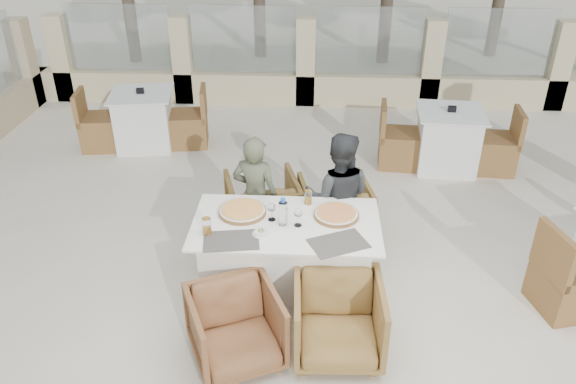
{
  "coord_description": "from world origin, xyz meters",
  "views": [
    {
      "loc": [
        0.18,
        -4.08,
        3.37
      ],
      "look_at": [
        -0.05,
        0.22,
        0.9
      ],
      "focal_mm": 35.0,
      "sensor_mm": 36.0,
      "label": 1
    }
  ],
  "objects_px": {
    "armchair_far_right": "(335,209)",
    "diner_left": "(256,196)",
    "wine_glass_near": "(298,216)",
    "beer_glass_right": "(308,197)",
    "armchair_far_left": "(263,207)",
    "diner_right": "(338,198)",
    "beer_glass_left": "(207,226)",
    "dining_table": "(286,259)",
    "olive_dish": "(261,232)",
    "pizza_left": "(242,210)",
    "wine_glass_centre": "(272,211)",
    "armchair_near_right": "(338,320)",
    "pizza_right": "(336,214)",
    "armchair_near_left": "(236,328)",
    "water_bottle": "(283,212)",
    "bg_table_b": "(447,140)",
    "bg_table_a": "(144,120)"
  },
  "relations": [
    {
      "from": "wine_glass_centre",
      "to": "bg_table_a",
      "type": "bearing_deg",
      "value": 123.35
    },
    {
      "from": "dining_table",
      "to": "wine_glass_centre",
      "type": "bearing_deg",
      "value": 162.4
    },
    {
      "from": "olive_dish",
      "to": "wine_glass_centre",
      "type": "bearing_deg",
      "value": 72.51
    },
    {
      "from": "wine_glass_near",
      "to": "beer_glass_right",
      "type": "bearing_deg",
      "value": 78.0
    },
    {
      "from": "diner_left",
      "to": "armchair_near_left",
      "type": "bearing_deg",
      "value": 103.28
    },
    {
      "from": "olive_dish",
      "to": "pizza_left",
      "type": "bearing_deg",
      "value": 121.45
    },
    {
      "from": "dining_table",
      "to": "diner_right",
      "type": "bearing_deg",
      "value": 53.2
    },
    {
      "from": "wine_glass_near",
      "to": "diner_right",
      "type": "relative_size",
      "value": 0.14
    },
    {
      "from": "wine_glass_centre",
      "to": "diner_left",
      "type": "bearing_deg",
      "value": 108.17
    },
    {
      "from": "beer_glass_left",
      "to": "armchair_near_right",
      "type": "xyz_separation_m",
      "value": [
        1.08,
        -0.48,
        -0.52
      ]
    },
    {
      "from": "armchair_far_left",
      "to": "diner_right",
      "type": "distance_m",
      "value": 0.9
    },
    {
      "from": "armchair_far_right",
      "to": "diner_left",
      "type": "distance_m",
      "value": 0.89
    },
    {
      "from": "pizza_left",
      "to": "armchair_near_right",
      "type": "xyz_separation_m",
      "value": [
        0.83,
        -0.82,
        -0.47
      ]
    },
    {
      "from": "armchair_near_right",
      "to": "diner_right",
      "type": "relative_size",
      "value": 0.53
    },
    {
      "from": "pizza_left",
      "to": "wine_glass_centre",
      "type": "relative_size",
      "value": 2.28
    },
    {
      "from": "olive_dish",
      "to": "armchair_near_left",
      "type": "xyz_separation_m",
      "value": [
        -0.15,
        -0.62,
        -0.48
      ]
    },
    {
      "from": "beer_glass_left",
      "to": "diner_right",
      "type": "bearing_deg",
      "value": 36.58
    },
    {
      "from": "wine_glass_centre",
      "to": "pizza_right",
      "type": "bearing_deg",
      "value": 8.66
    },
    {
      "from": "diner_left",
      "to": "diner_right",
      "type": "bearing_deg",
      "value": -170.74
    },
    {
      "from": "dining_table",
      "to": "pizza_right",
      "type": "xyz_separation_m",
      "value": [
        0.43,
        0.12,
        0.41
      ]
    },
    {
      "from": "olive_dish",
      "to": "diner_right",
      "type": "height_order",
      "value": "diner_right"
    },
    {
      "from": "olive_dish",
      "to": "armchair_far_right",
      "type": "height_order",
      "value": "olive_dish"
    },
    {
      "from": "diner_left",
      "to": "diner_right",
      "type": "height_order",
      "value": "diner_right"
    },
    {
      "from": "dining_table",
      "to": "beer_glass_left",
      "type": "height_order",
      "value": "beer_glass_left"
    },
    {
      "from": "armchair_far_right",
      "to": "olive_dish",
      "type": "bearing_deg",
      "value": 49.17
    },
    {
      "from": "beer_glass_right",
      "to": "armchair_far_left",
      "type": "bearing_deg",
      "value": 126.59
    },
    {
      "from": "wine_glass_centre",
      "to": "armchair_far_left",
      "type": "relative_size",
      "value": 0.25
    },
    {
      "from": "armchair_near_right",
      "to": "diner_left",
      "type": "distance_m",
      "value": 1.6
    },
    {
      "from": "water_bottle",
      "to": "diner_left",
      "type": "distance_m",
      "value": 0.82
    },
    {
      "from": "armchair_near_right",
      "to": "armchair_far_right",
      "type": "bearing_deg",
      "value": 87.53
    },
    {
      "from": "dining_table",
      "to": "pizza_right",
      "type": "distance_m",
      "value": 0.61
    },
    {
      "from": "beer_glass_left",
      "to": "armchair_far_left",
      "type": "xyz_separation_m",
      "value": [
        0.34,
        1.17,
        -0.51
      ]
    },
    {
      "from": "armchair_near_right",
      "to": "bg_table_b",
      "type": "xyz_separation_m",
      "value": [
        1.48,
        3.33,
        0.06
      ]
    },
    {
      "from": "water_bottle",
      "to": "armchair_near_right",
      "type": "distance_m",
      "value": 0.99
    },
    {
      "from": "pizza_right",
      "to": "bg_table_a",
      "type": "height_order",
      "value": "pizza_right"
    },
    {
      "from": "pizza_left",
      "to": "water_bottle",
      "type": "relative_size",
      "value": 1.65
    },
    {
      "from": "bg_table_b",
      "to": "armchair_near_right",
      "type": "bearing_deg",
      "value": -109.55
    },
    {
      "from": "armchair_near_left",
      "to": "bg_table_b",
      "type": "xyz_separation_m",
      "value": [
        2.26,
        3.45,
        0.07
      ]
    },
    {
      "from": "wine_glass_near",
      "to": "armchair_near_left",
      "type": "xyz_separation_m",
      "value": [
        -0.45,
        -0.76,
        -0.55
      ]
    },
    {
      "from": "bg_table_a",
      "to": "armchair_far_left",
      "type": "bearing_deg",
      "value": -57.07
    },
    {
      "from": "armchair_far_left",
      "to": "armchair_near_left",
      "type": "distance_m",
      "value": 1.77
    },
    {
      "from": "pizza_right",
      "to": "armchair_near_right",
      "type": "bearing_deg",
      "value": -88.93
    },
    {
      "from": "diner_right",
      "to": "bg_table_a",
      "type": "bearing_deg",
      "value": -37.94
    },
    {
      "from": "armchair_near_right",
      "to": "diner_left",
      "type": "height_order",
      "value": "diner_left"
    },
    {
      "from": "wine_glass_centre",
      "to": "diner_left",
      "type": "xyz_separation_m",
      "value": [
        -0.21,
        0.64,
        -0.23
      ]
    },
    {
      "from": "armchair_far_left",
      "to": "diner_left",
      "type": "relative_size",
      "value": 0.58
    },
    {
      "from": "wine_glass_centre",
      "to": "armchair_near_left",
      "type": "height_order",
      "value": "wine_glass_centre"
    },
    {
      "from": "armchair_near_right",
      "to": "pizza_right",
      "type": "bearing_deg",
      "value": 88.85
    },
    {
      "from": "pizza_left",
      "to": "bg_table_b",
      "type": "bearing_deg",
      "value": 47.37
    },
    {
      "from": "armchair_far_left",
      "to": "olive_dish",
      "type": "bearing_deg",
      "value": 79.28
    }
  ]
}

